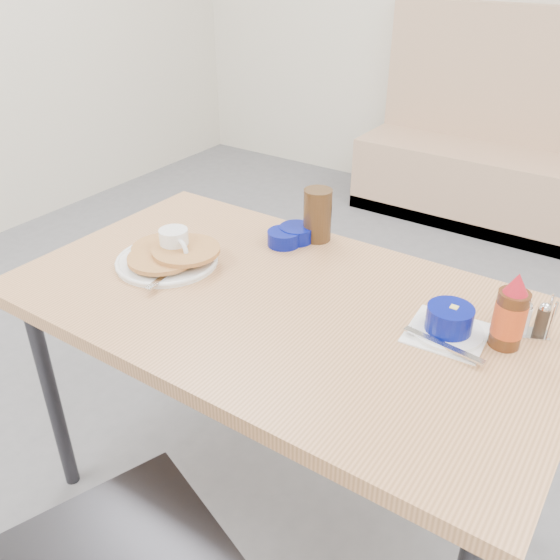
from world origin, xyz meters
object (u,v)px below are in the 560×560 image
Objects in this scene: grits_setting at (449,323)px; syrup_bottle at (510,315)px; pancake_plate at (169,256)px; dining_table at (283,319)px; butter_bowl at (284,238)px; booth_bench at (521,169)px; creamer_bowl at (296,234)px; amber_tumbler at (317,215)px; coffee_mug at (175,245)px; condiment_caddy at (532,321)px.

grits_setting is 1.12× the size of syrup_bottle.
dining_table is at bearing 3.26° from pancake_plate.
grits_setting reaches higher than butter_bowl.
grits_setting is (0.40, -2.45, 0.44)m from booth_bench.
grits_setting is 0.59m from creamer_bowl.
dining_table is 4.72× the size of pancake_plate.
grits_setting is (0.77, 0.11, 0.01)m from pancake_plate.
dining_table is 0.38m from amber_tumbler.
coffee_mug is 0.77m from grits_setting.
creamer_bowl reaches higher than butter_bowl.
butter_bowl is 0.61× the size of amber_tumbler.
dining_table is at bearing -72.65° from amber_tumbler.
dining_table is 7.60× the size of syrup_bottle.
syrup_bottle reaches higher than creamer_bowl.
condiment_caddy is (0.66, -0.14, -0.04)m from amber_tumbler.
dining_table is 12.04× the size of coffee_mug.
creamer_bowl is at bearing -137.18° from amber_tumbler.
grits_setting is at bearing -16.21° from butter_bowl.
syrup_bottle is (0.52, -2.41, 0.49)m from booth_bench.
booth_bench is 2.56m from dining_table.
booth_bench is at bearing 102.11° from syrup_bottle.
pancake_plate reaches higher than creamer_bowl.
amber_tumbler is at bearing 55.21° from butter_bowl.
syrup_bottle reaches higher than coffee_mug.
condiment_caddy is (0.92, 0.19, -0.01)m from coffee_mug.
pancake_plate is 2.55× the size of coffee_mug.
pancake_plate is 0.78m from grits_setting.
booth_bench is 18.85× the size of condiment_caddy.
grits_setting is at bearing -80.75° from booth_bench.
butter_bowl is (0.20, 0.27, 0.00)m from pancake_plate.
grits_setting is at bearing 12.43° from dining_table.
syrup_bottle is at bearing 13.13° from dining_table.
grits_setting is 2.04× the size of condiment_caddy.
booth_bench is at bearing 99.25° from grits_setting.
booth_bench is at bearing 85.81° from butter_bowl.
coffee_mug is at bearing 179.48° from dining_table.
syrup_bottle is at bearing 15.42° from grits_setting.
creamer_bowl is 0.08m from amber_tumbler.
syrup_bottle reaches higher than dining_table.
syrup_bottle reaches higher than pancake_plate.
butter_bowl is at bearing 163.79° from grits_setting.
syrup_bottle is (-0.04, -0.08, 0.04)m from condiment_caddy.
condiment_caddy reaches higher than dining_table.
butter_bowl is at bearing -124.79° from amber_tumbler.
syrup_bottle reaches higher than condiment_caddy.
coffee_mug reaches higher than dining_table.
coffee_mug is at bearing 167.15° from condiment_caddy.
booth_bench reaches higher than butter_bowl.
amber_tumbler reaches higher than coffee_mug.
butter_bowl is (0.20, 0.25, -0.03)m from coffee_mug.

